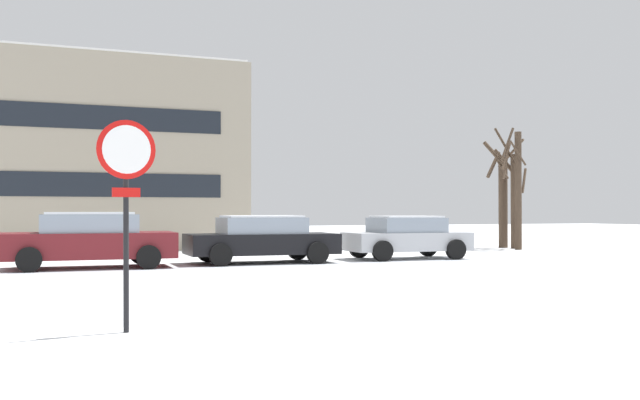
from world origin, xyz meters
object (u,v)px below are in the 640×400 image
at_px(stop_sign, 126,183).
at_px(parked_car_silver, 406,237).
at_px(parked_car_black, 262,238).
at_px(parked_car_maroon, 89,239).

distance_m(stop_sign, parked_car_silver, 15.26).
xyz_separation_m(parked_car_black, parked_car_silver, (4.91, 0.09, -0.01)).
height_order(parked_car_black, parked_car_silver, parked_car_black).
height_order(stop_sign, parked_car_black, stop_sign).
distance_m(parked_car_black, parked_car_silver, 4.91).
bearing_deg(stop_sign, parked_car_maroon, 87.99).
xyz_separation_m(parked_car_maroon, parked_car_black, (4.91, 0.13, -0.05)).
bearing_deg(parked_car_maroon, stop_sign, -92.01).
distance_m(parked_car_maroon, parked_car_black, 4.91).
bearing_deg(parked_car_maroon, parked_car_silver, 1.25).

